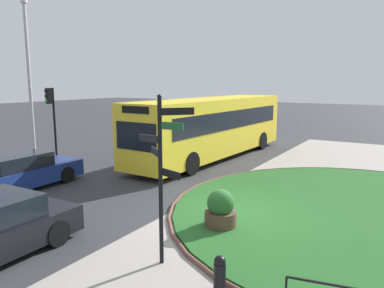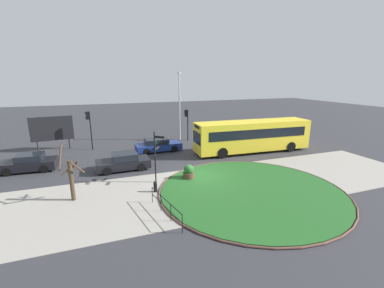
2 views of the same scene
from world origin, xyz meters
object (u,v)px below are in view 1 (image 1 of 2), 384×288
object	(u,v)px
car_far_lane	(19,172)
traffic_light_far	(51,107)
bus_yellow	(212,126)
bollard_foreground	(220,274)
planter_near_signpost	(221,211)
lamppost_tall	(29,76)
signpost_directional	(162,167)

from	to	relation	value
car_far_lane	traffic_light_far	distance (m)	5.69
bus_yellow	traffic_light_far	size ratio (longest dim) A/B	3.23
bollard_foreground	bus_yellow	distance (m)	12.62
traffic_light_far	planter_near_signpost	bearing A→B (deg)	83.24
planter_near_signpost	lamppost_tall	bearing A→B (deg)	75.45
signpost_directional	lamppost_tall	bearing A→B (deg)	65.24
signpost_directional	bus_yellow	distance (m)	11.51
bus_yellow	lamppost_tall	size ratio (longest dim) A/B	1.49
signpost_directional	lamppost_tall	distance (m)	13.18
bollard_foreground	planter_near_signpost	distance (m)	3.08
traffic_light_far	signpost_directional	bearing A→B (deg)	72.89
bollard_foreground	car_far_lane	distance (m)	9.68
bollard_foreground	planter_near_signpost	xyz separation A→B (m)	(2.75, 1.37, 0.11)
traffic_light_far	lamppost_tall	world-z (taller)	lamppost_tall
car_far_lane	lamppost_tall	distance (m)	6.42
traffic_light_far	lamppost_tall	distance (m)	1.79
bus_yellow	traffic_light_far	world-z (taller)	traffic_light_far
traffic_light_far	bollard_foreground	bearing A→B (deg)	74.44
traffic_light_far	bus_yellow	bearing A→B (deg)	135.64
bollard_foreground	traffic_light_far	distance (m)	14.44
traffic_light_far	lamppost_tall	size ratio (longest dim) A/B	0.46
bus_yellow	car_far_lane	xyz separation A→B (m)	(-8.68, 3.34, -1.03)
bollard_foreground	bus_yellow	size ratio (longest dim) A/B	0.06
car_far_lane	signpost_directional	bearing A→B (deg)	-105.50
signpost_directional	planter_near_signpost	size ratio (longest dim) A/B	3.35
bollard_foreground	planter_near_signpost	size ratio (longest dim) A/B	0.69
car_far_lane	traffic_light_far	xyz separation A→B (m)	(4.15, 3.32, 2.01)
signpost_directional	bus_yellow	size ratio (longest dim) A/B	0.31
signpost_directional	bollard_foreground	size ratio (longest dim) A/B	4.88
signpost_directional	traffic_light_far	distance (m)	12.69
lamppost_tall	planter_near_signpost	size ratio (longest dim) A/B	7.15
lamppost_tall	bus_yellow	bearing A→B (deg)	-55.06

